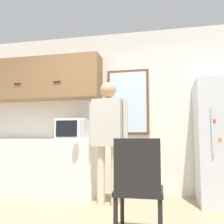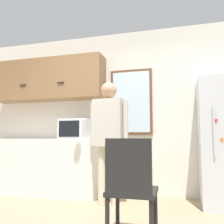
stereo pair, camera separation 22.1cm
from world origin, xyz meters
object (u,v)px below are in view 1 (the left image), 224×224
at_px(microwave, 74,129).
at_px(chair, 138,184).
at_px(person, 108,129).
at_px(refrigerator, 222,141).

distance_m(microwave, chair, 1.92).
height_order(person, refrigerator, refrigerator).
height_order(refrigerator, chair, refrigerator).
relative_size(person, chair, 1.86).
relative_size(refrigerator, chair, 1.89).
height_order(microwave, person, person).
xyz_separation_m(microwave, person, (0.63, -0.36, -0.02)).
relative_size(microwave, person, 0.28).
distance_m(refrigerator, chair, 1.79).
bearing_deg(chair, person, -64.80).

